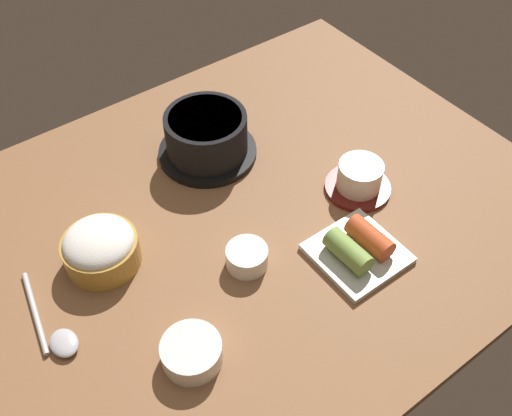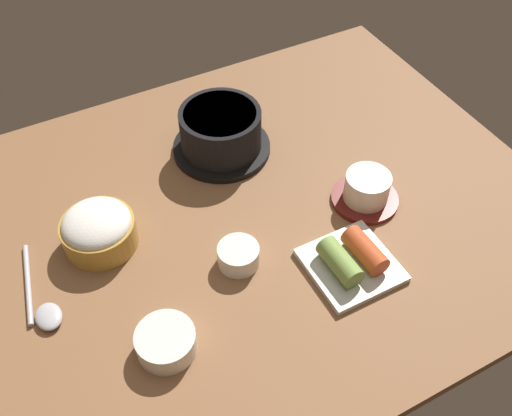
{
  "view_description": "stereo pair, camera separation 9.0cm",
  "coord_description": "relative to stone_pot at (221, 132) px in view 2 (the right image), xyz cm",
  "views": [
    {
      "loc": [
        -33.93,
        -50.64,
        72.43
      ],
      "look_at": [
        2.0,
        -2.0,
        5.0
      ],
      "focal_mm": 41.09,
      "sensor_mm": 36.0,
      "label": 1
    },
    {
      "loc": [
        -26.27,
        -55.45,
        72.43
      ],
      "look_at": [
        2.0,
        -2.0,
        5.0
      ],
      "focal_mm": 41.09,
      "sensor_mm": 36.0,
      "label": 2
    }
  ],
  "objects": [
    {
      "name": "spoon",
      "position": [
        -36.35,
        -17.97,
        -3.53
      ],
      "size": [
        4.71,
        16.47,
        1.35
      ],
      "color": "#B7B7BC",
      "rests_on": "dining_table"
    },
    {
      "name": "side_bowl_near",
      "position": [
        -23.3,
        -31.79,
        -2.35
      ],
      "size": [
        8.06,
        8.06,
        3.37
      ],
      "color": "white",
      "rests_on": "dining_table"
    },
    {
      "name": "rice_bowl",
      "position": [
        -25.34,
        -10.41,
        -0.92
      ],
      "size": [
        11.21,
        11.21,
        6.52
      ],
      "color": "#B78C38",
      "rests_on": "dining_table"
    },
    {
      "name": "stone_pot",
      "position": [
        0.0,
        0.0,
        0.0
      ],
      "size": [
        17.16,
        17.16,
        8.35
      ],
      "color": "black",
      "rests_on": "dining_table"
    },
    {
      "name": "tea_cup_with_saucer",
      "position": [
        15.31,
        -21.95,
        -1.67
      ],
      "size": [
        10.95,
        10.95,
        5.46
      ],
      "color": "maroon",
      "rests_on": "dining_table"
    },
    {
      "name": "kimchi_plate",
      "position": [
        5.71,
        -32.1,
        -2.49
      ],
      "size": [
        12.49,
        12.49,
        4.41
      ],
      "color": "silver",
      "rests_on": "dining_table"
    },
    {
      "name": "banchan_cup_center",
      "position": [
        -8.51,
        -23.54,
        -2.39
      ],
      "size": [
        6.25,
        6.25,
        3.28
      ],
      "color": "white",
      "rests_on": "dining_table"
    },
    {
      "name": "dining_table",
      "position": [
        -4.39,
        -15.5,
        -5.15
      ],
      "size": [
        100.0,
        76.0,
        2.0
      ],
      "primitive_type": "cube",
      "color": "brown",
      "rests_on": "ground"
    }
  ]
}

